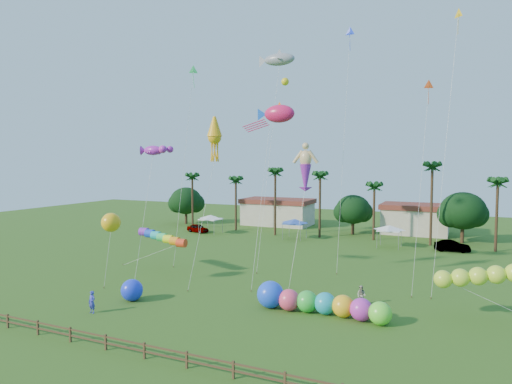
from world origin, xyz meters
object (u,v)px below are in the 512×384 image
at_px(car_a, 198,228).
at_px(blue_ball, 132,290).
at_px(spectator_b, 361,295).
at_px(caterpillar_inflatable, 316,303).
at_px(car_b, 452,246).
at_px(spectator_a, 92,302).

height_order(car_a, blue_ball, blue_ball).
distance_m(spectator_b, caterpillar_inflatable, 4.55).
height_order(car_b, spectator_b, spectator_b).
bearing_deg(car_a, blue_ball, -142.49).
xyz_separation_m(spectator_a, caterpillar_inflatable, (15.93, 7.04, 0.05)).
relative_size(car_a, blue_ball, 2.17).
distance_m(car_a, car_b, 38.53).
relative_size(spectator_a, blue_ball, 0.94).
bearing_deg(spectator_a, caterpillar_inflatable, 28.20).
relative_size(spectator_a, caterpillar_inflatable, 0.16).
height_order(spectator_b, caterpillar_inflatable, caterpillar_inflatable).
relative_size(spectator_b, caterpillar_inflatable, 0.15).
xyz_separation_m(car_b, caterpillar_inflatable, (-8.87, -30.64, 0.19)).
distance_m(spectator_a, blue_ball, 3.83).
height_order(spectator_b, blue_ball, blue_ball).
bearing_deg(blue_ball, car_a, 113.29).
xyz_separation_m(spectator_b, caterpillar_inflatable, (-2.70, -3.66, 0.11)).
distance_m(car_a, blue_ball, 36.67).
height_order(caterpillar_inflatable, blue_ball, caterpillar_inflatable).
distance_m(spectator_b, blue_ball, 19.16).
distance_m(spectator_a, spectator_b, 21.49).
xyz_separation_m(car_b, spectator_b, (-6.16, -26.97, 0.08)).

